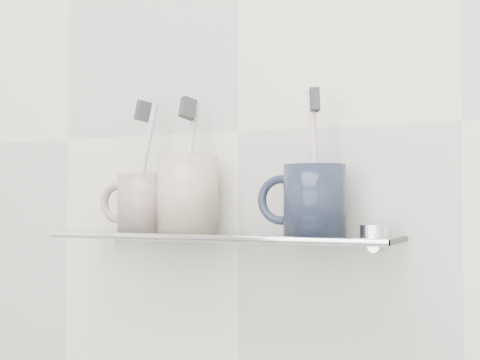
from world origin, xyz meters
The scene contains 18 objects.
wall_back centered at (0.00, 1.10, 1.25)m, with size 2.50×2.50×0.00m, color silver.
shelf_glass centered at (0.00, 1.04, 1.10)m, with size 0.50×0.12×0.01m, color silver.
shelf_rail centered at (0.00, 0.98, 1.10)m, with size 0.01×0.01×0.50m, color silver.
bracket_left centered at (-0.21, 1.09, 1.09)m, with size 0.02×0.02×0.03m, color silver.
bracket_right centered at (0.21, 1.09, 1.09)m, with size 0.02×0.02×0.03m, color silver.
mug_left centered at (-0.13, 1.04, 1.14)m, with size 0.08×0.08×0.09m, color silver.
mug_left_handle centered at (-0.18, 1.04, 1.14)m, with size 0.06×0.06×0.01m, color silver.
toothbrush_left centered at (-0.13, 1.04, 1.20)m, with size 0.01×0.01×0.19m, color silver.
bristles_left centered at (-0.13, 1.04, 1.28)m, with size 0.01×0.02×0.03m, color #323536.
mug_center centered at (-0.06, 1.04, 1.15)m, with size 0.09×0.09×0.11m, color beige.
mug_center_handle centered at (-0.11, 1.04, 1.15)m, with size 0.08×0.08×0.01m, color beige.
toothbrush_center centered at (-0.06, 1.04, 1.20)m, with size 0.01×0.01×0.19m, color silver.
bristles_center centered at (-0.06, 1.04, 1.28)m, with size 0.01×0.02×0.03m, color #323536.
mug_right centered at (0.14, 1.04, 1.15)m, with size 0.08×0.08×0.09m, color black.
mug_right_handle centered at (0.09, 1.04, 1.15)m, with size 0.07×0.07×0.01m, color black.
toothbrush_right centered at (0.14, 1.04, 1.20)m, with size 0.01×0.01×0.19m, color beige.
bristles_right centered at (0.14, 1.04, 1.28)m, with size 0.01×0.02×0.03m, color #323536.
chrome_cap centered at (0.22, 1.04, 1.11)m, with size 0.04×0.04×0.02m, color silver.
Camera 1 is at (0.42, 0.19, 1.15)m, focal length 50.00 mm.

